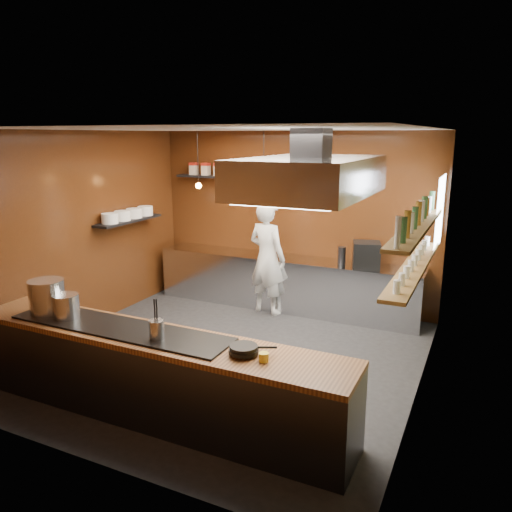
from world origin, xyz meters
The scene contains 26 objects.
floor centered at (0.00, 0.00, 0.00)m, with size 5.00×5.00×0.00m, color black.
back_wall centered at (0.00, 2.50, 1.50)m, with size 5.00×5.00×0.00m, color black.
left_wall centered at (-2.50, 0.00, 1.50)m, with size 5.00×5.00×0.00m, color black.
right_wall centered at (2.50, 0.00, 1.50)m, with size 5.00×5.00×0.00m, color #423F25.
ceiling centered at (0.00, 0.00, 3.00)m, with size 5.00×5.00×0.00m, color silver.
window_pane centered at (2.45, 1.70, 1.90)m, with size 1.00×1.00×0.00m, color white.
prep_counter centered at (0.00, 2.17, 0.45)m, with size 4.60×0.65×0.90m, color silver.
pass_counter centered at (0.00, -1.60, 0.47)m, with size 4.40×0.72×0.94m.
tin_shelf centered at (-0.90, 2.36, 2.20)m, with size 2.60×0.26×0.04m, color black.
plate_shelf centered at (-2.34, 1.00, 1.55)m, with size 0.30×1.40×0.04m, color black.
bottle_shelf_upper centered at (2.34, 0.30, 1.92)m, with size 0.26×2.80×0.04m, color olive.
bottle_shelf_lower centered at (2.34, 0.30, 1.45)m, with size 0.26×2.80×0.04m, color olive.
extractor_hood centered at (1.30, -0.40, 2.51)m, with size 1.20×2.00×0.72m.
pendant_left centered at (-1.40, 1.70, 2.15)m, with size 0.10×0.10×0.95m.
pendant_right centered at (-0.20, 1.70, 2.15)m, with size 0.10×0.10×0.95m.
storage_tins centered at (-0.75, 2.36, 2.33)m, with size 2.43×0.13×0.22m.
plate_stacks centered at (-2.34, 1.00, 1.65)m, with size 0.26×1.16×0.16m.
bottles centered at (2.34, 0.30, 2.06)m, with size 0.06×2.66×0.24m.
wine_glasses centered at (2.34, 0.30, 1.53)m, with size 0.07×2.37×0.13m.
stockpot_large centered at (-1.42, -1.60, 1.13)m, with size 0.40×0.40×0.39m, color #B8BABF.
stockpot_small centered at (-1.10, -1.63, 1.07)m, with size 0.29×0.29×0.27m, color silver.
utensil_crock centered at (0.17, -1.69, 1.04)m, with size 0.15×0.15×0.19m, color #B6B8BD.
frying_pan centered at (1.11, -1.61, 0.97)m, with size 0.43×0.29×0.07m.
butter_jar centered at (1.33, -1.67, 0.96)m, with size 0.09×0.09×0.08m, color yellow.
espresso_machine centered at (1.39, 2.10, 1.10)m, with size 0.41×0.39×0.41m, color black.
chef centered at (-0.19, 1.84, 0.95)m, with size 0.69×0.45×1.90m, color white.
Camera 1 is at (3.06, -5.49, 2.93)m, focal length 35.00 mm.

